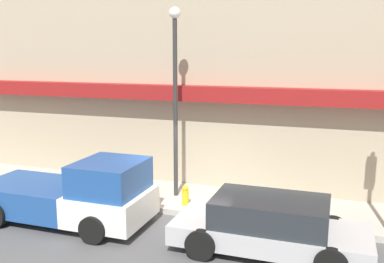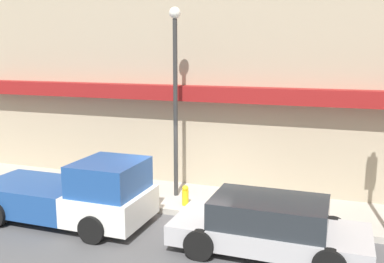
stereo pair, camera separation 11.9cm
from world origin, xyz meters
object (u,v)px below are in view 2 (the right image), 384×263
(pickup_truck, at_px, (75,194))
(street_lamp, at_px, (175,82))
(fire_hydrant, at_px, (185,195))
(parked_car, at_px, (269,226))

(pickup_truck, height_order, street_lamp, street_lamp)
(pickup_truck, xyz_separation_m, fire_hydrant, (2.62, 1.91, -0.33))
(pickup_truck, xyz_separation_m, street_lamp, (2.02, 2.67, 3.05))
(parked_car, bearing_deg, street_lamp, 142.21)
(pickup_truck, relative_size, fire_hydrant, 8.00)
(pickup_truck, bearing_deg, parked_car, -0.00)
(pickup_truck, height_order, parked_car, pickup_truck)
(fire_hydrant, bearing_deg, parked_car, -33.67)
(parked_car, height_order, fire_hydrant, parked_car)
(parked_car, relative_size, fire_hydrant, 7.46)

